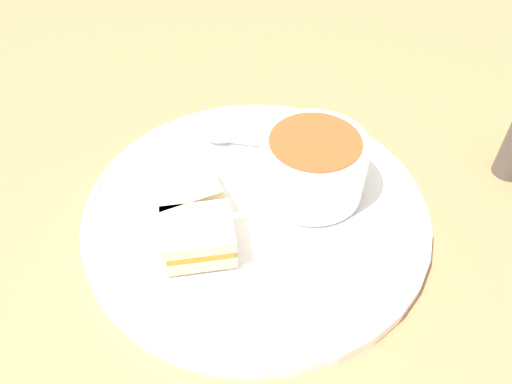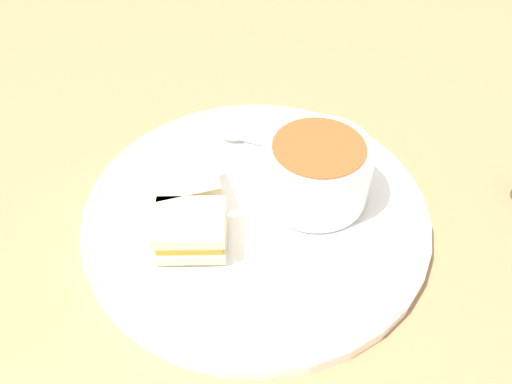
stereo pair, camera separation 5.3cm
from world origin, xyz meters
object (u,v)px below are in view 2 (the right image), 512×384
object	(u,v)px
spoon	(236,136)
sandwich_half_far	(191,230)
soup_bowl	(317,173)
sandwich_half_near	(184,188)

from	to	relation	value
spoon	sandwich_half_far	xyz separation A→B (m)	(0.08, 0.15, 0.01)
soup_bowl	spoon	xyz separation A→B (m)	(0.06, -0.12, -0.03)
soup_bowl	spoon	distance (m)	0.14
soup_bowl	spoon	world-z (taller)	soup_bowl
sandwich_half_near	soup_bowl	bearing A→B (deg)	168.40
soup_bowl	sandwich_half_near	size ratio (longest dim) A/B	1.58
sandwich_half_near	sandwich_half_far	world-z (taller)	same
sandwich_half_far	spoon	bearing A→B (deg)	-117.73
soup_bowl	spoon	size ratio (longest dim) A/B	1.17
spoon	sandwich_half_far	bearing A→B (deg)	95.13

